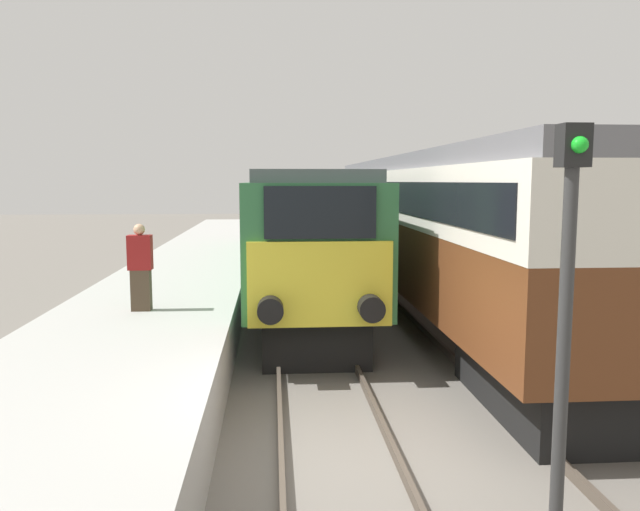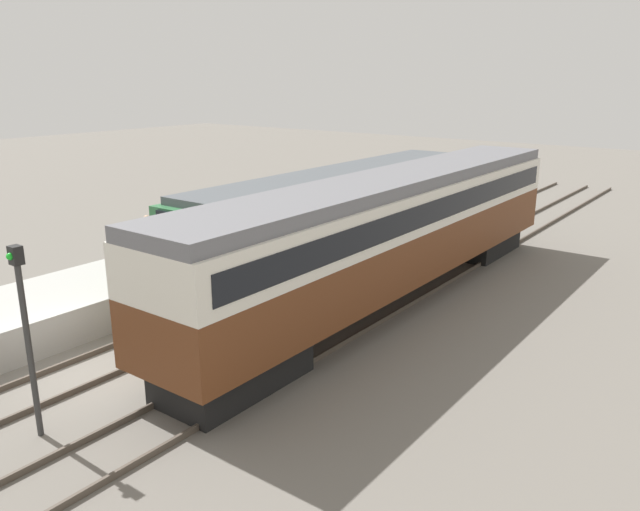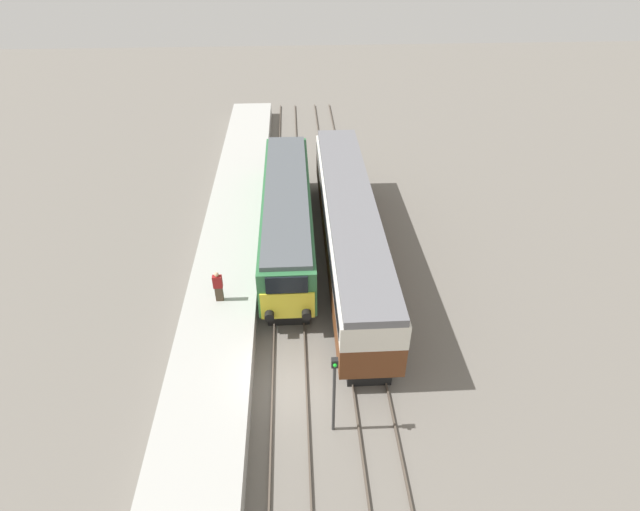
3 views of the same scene
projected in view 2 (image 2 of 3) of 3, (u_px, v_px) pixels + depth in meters
ground_plane at (88, 372)px, 15.28m from camera, size 120.00×120.00×0.00m
platform_left at (225, 256)px, 23.19m from camera, size 3.50×50.00×1.04m
rails_near_track at (232, 310)px, 19.10m from camera, size 1.51×60.00×0.14m
rails_far_track at (321, 337)px, 17.14m from camera, size 1.50×60.00×0.14m
locomotive at (342, 213)px, 23.01m from camera, size 2.70×15.70×3.69m
passenger_carriage at (394, 226)px, 19.41m from camera, size 2.75×18.79×4.10m
person_on_platform at (148, 240)px, 20.20m from camera, size 0.44×0.26×1.65m
signal_post at (26, 327)px, 11.95m from camera, size 0.24×0.28×3.96m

